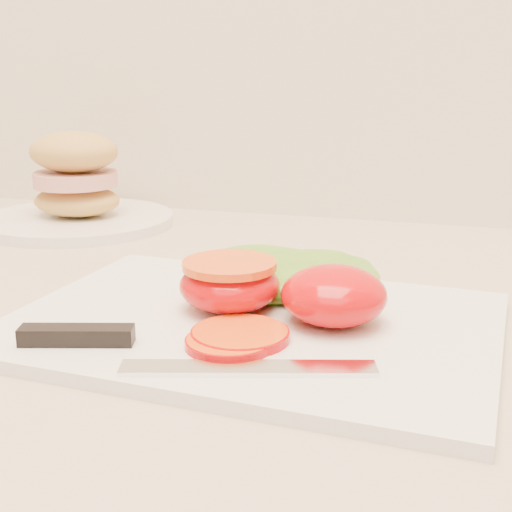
# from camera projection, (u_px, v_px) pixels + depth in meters

# --- Properties ---
(cutting_board) EXTENTS (0.37, 0.28, 0.01)m
(cutting_board) POSITION_uv_depth(u_px,v_px,m) (252.00, 325.00, 0.52)
(cutting_board) COLOR white
(cutting_board) RESTS_ON counter
(tomato_half_dome) EXTENTS (0.08, 0.08, 0.04)m
(tomato_half_dome) POSITION_uv_depth(u_px,v_px,m) (334.00, 295.00, 0.51)
(tomato_half_dome) COLOR #DC0000
(tomato_half_dome) RESTS_ON cutting_board
(tomato_half_cut) EXTENTS (0.08, 0.08, 0.04)m
(tomato_half_cut) POSITION_uv_depth(u_px,v_px,m) (230.00, 283.00, 0.53)
(tomato_half_cut) COLOR #DC0000
(tomato_half_cut) RESTS_ON cutting_board
(tomato_slice_0) EXTENTS (0.06, 0.06, 0.01)m
(tomato_slice_0) POSITION_uv_depth(u_px,v_px,m) (240.00, 335.00, 0.48)
(tomato_slice_0) COLOR #FF6016
(tomato_slice_0) RESTS_ON cutting_board
(tomato_slice_1) EXTENTS (0.06, 0.06, 0.01)m
(tomato_slice_1) POSITION_uv_depth(u_px,v_px,m) (230.00, 342.00, 0.47)
(tomato_slice_1) COLOR #FF6016
(tomato_slice_1) RESTS_ON cutting_board
(lettuce_leaf_0) EXTENTS (0.15, 0.12, 0.02)m
(lettuce_leaf_0) POSITION_uv_depth(u_px,v_px,m) (267.00, 273.00, 0.59)
(lettuce_leaf_0) COLOR #63AF2E
(lettuce_leaf_0) RESTS_ON cutting_board
(lettuce_leaf_1) EXTENTS (0.14, 0.14, 0.03)m
(lettuce_leaf_1) POSITION_uv_depth(u_px,v_px,m) (319.00, 277.00, 0.58)
(lettuce_leaf_1) COLOR #63AF2E
(lettuce_leaf_1) RESTS_ON cutting_board
(knife) EXTENTS (0.24, 0.06, 0.01)m
(knife) POSITION_uv_depth(u_px,v_px,m) (140.00, 348.00, 0.46)
(knife) COLOR silver
(knife) RESTS_ON cutting_board
(sandwich_plate) EXTENTS (0.23, 0.23, 0.11)m
(sandwich_plate) POSITION_uv_depth(u_px,v_px,m) (77.00, 193.00, 0.85)
(sandwich_plate) COLOR white
(sandwich_plate) RESTS_ON counter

